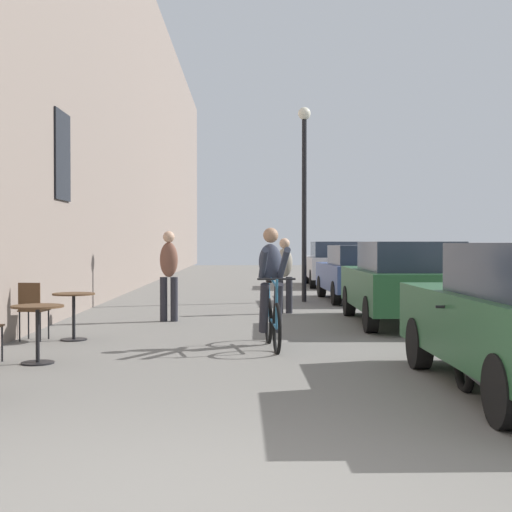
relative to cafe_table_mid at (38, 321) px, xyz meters
name	(u,v)px	position (x,y,z in m)	size (l,w,h in m)	color
ground_plane	(186,507)	(2.23, -4.87, -0.52)	(88.00, 88.00, 0.00)	slate
building_facade_left	(93,80)	(-1.22, 9.13, 5.00)	(0.54, 68.00, 11.04)	gray
cafe_table_mid	(38,321)	(0.00, 0.00, 0.00)	(0.64, 0.64, 0.72)	black
cafe_table_far	(74,306)	(-0.07, 2.15, 0.00)	(0.64, 0.64, 0.72)	black
cafe_chair_far_toward_street	(32,307)	(-0.68, 2.07, 0.00)	(0.42, 0.42, 0.89)	black
cyclist_on_bicycle	(272,290)	(2.94, 1.43, 0.29)	(0.52, 1.76, 1.74)	black
pedestrian_near	(169,270)	(1.10, 4.79, 0.44)	(0.34, 0.24, 1.71)	#26262D
pedestrian_mid	(285,271)	(3.38, 6.31, 0.37)	(0.37, 0.29, 1.59)	#26262D
street_lamp	(304,179)	(4.03, 9.28, 2.59)	(0.32, 0.32, 4.90)	black
parked_car_second	(403,281)	(5.45, 4.25, 0.26)	(1.85, 4.27, 1.51)	#23512D
parked_car_third	(358,272)	(5.44, 9.51, 0.22)	(1.79, 4.05, 1.43)	#384C84
parked_car_fourth	(334,263)	(5.57, 15.82, 0.27)	(1.89, 4.33, 1.53)	#B7B7BC
parked_motorcycle	(483,362)	(4.73, -2.40, -0.12)	(0.62, 2.15, 0.92)	black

